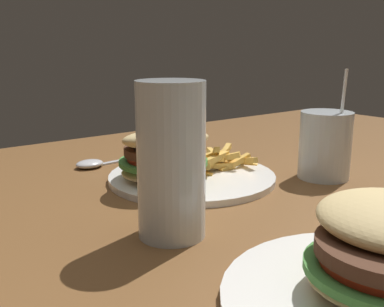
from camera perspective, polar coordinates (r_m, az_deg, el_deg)
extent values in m
cube|color=brown|center=(0.70, 14.61, -5.76)|extent=(1.47, 1.14, 0.03)
cylinder|color=brown|center=(1.61, 14.57, -8.69)|extent=(0.08, 0.08, 0.71)
cylinder|color=white|center=(0.72, 0.00, -2.97)|extent=(0.27, 0.27, 0.01)
ellipsoid|color=#E0C17F|center=(0.69, -3.64, -2.24)|extent=(0.16, 0.14, 0.02)
cylinder|color=#428438|center=(0.69, -3.66, -1.02)|extent=(0.17, 0.17, 0.01)
cylinder|color=red|center=(0.69, -3.67, -0.42)|extent=(0.14, 0.14, 0.01)
cylinder|color=#4C2D1E|center=(0.69, -3.68, 0.39)|extent=(0.15, 0.15, 0.01)
ellipsoid|color=#E0C17F|center=(0.67, -3.35, 1.87)|extent=(0.16, 0.15, 0.05)
cube|color=gold|center=(0.76, 3.51, -0.33)|extent=(0.06, 0.05, 0.01)
cube|color=gold|center=(0.79, 3.14, -0.41)|extent=(0.04, 0.08, 0.02)
cube|color=gold|center=(0.75, 3.07, 0.20)|extent=(0.05, 0.06, 0.03)
cube|color=gold|center=(0.73, 1.73, -1.80)|extent=(0.04, 0.06, 0.03)
cube|color=gold|center=(0.74, 3.18, -0.66)|extent=(0.06, 0.02, 0.02)
cube|color=gold|center=(0.76, 1.85, -0.95)|extent=(0.09, 0.01, 0.04)
cube|color=gold|center=(0.72, 3.01, -0.62)|extent=(0.07, 0.03, 0.01)
cube|color=gold|center=(0.76, 3.91, -0.65)|extent=(0.05, 0.05, 0.02)
cube|color=gold|center=(0.76, 0.45, -0.92)|extent=(0.08, 0.03, 0.03)
cube|color=gold|center=(0.78, 6.20, -0.92)|extent=(0.02, 0.08, 0.03)
cube|color=gold|center=(0.77, 4.08, 0.04)|extent=(0.06, 0.04, 0.02)
cube|color=gold|center=(0.79, 2.18, -0.45)|extent=(0.06, 0.04, 0.02)
cube|color=gold|center=(0.73, 2.08, -1.55)|extent=(0.08, 0.04, 0.01)
cube|color=gold|center=(0.75, 3.72, -0.62)|extent=(0.05, 0.06, 0.03)
cube|color=gold|center=(0.79, 6.25, -0.93)|extent=(0.04, 0.05, 0.02)
cube|color=gold|center=(0.72, 0.13, -2.25)|extent=(0.05, 0.06, 0.02)
cube|color=gold|center=(0.75, 5.49, -1.23)|extent=(0.06, 0.01, 0.03)
cylinder|color=silver|center=(0.49, -2.65, -0.90)|extent=(0.08, 0.08, 0.17)
cylinder|color=#B26B19|center=(0.49, -2.64, -1.73)|extent=(0.07, 0.07, 0.16)
cylinder|color=silver|center=(0.75, 16.53, 1.03)|extent=(0.08, 0.08, 0.11)
cylinder|color=#EFA819|center=(0.76, 16.48, 0.18)|extent=(0.07, 0.07, 0.09)
cylinder|color=white|center=(0.74, 18.29, 3.33)|extent=(0.02, 0.01, 0.18)
ellipsoid|color=silver|center=(0.81, -12.88, -1.29)|extent=(0.05, 0.04, 0.01)
cube|color=silver|center=(0.85, -8.39, -0.78)|extent=(0.11, 0.02, 0.00)
cylinder|color=white|center=(0.42, 22.99, -17.11)|extent=(0.27, 0.27, 0.01)
ellipsoid|color=#E0C17F|center=(0.41, 23.20, -15.18)|extent=(0.14, 0.15, 0.02)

